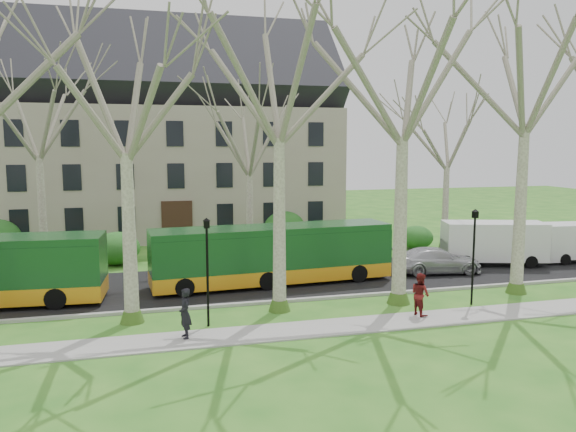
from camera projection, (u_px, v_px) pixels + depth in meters
The scene contains 14 objects.
ground at pixel (340, 308), 25.09m from camera, with size 120.00×120.00×0.00m, color #28681D.
sidewalk at pixel (361, 325), 22.69m from camera, with size 70.00×2.00×0.06m, color gray.
road at pixel (305, 279), 30.36m from camera, with size 80.00×8.00×0.06m, color black.
curb at pixel (329, 298), 26.52m from camera, with size 80.00×0.25×0.14m, color #A5A39E.
building at pixel (170, 134), 45.55m from camera, with size 26.50×12.20×16.00m.
tree_row_verge at pixel (340, 151), 24.47m from camera, with size 49.00×7.00×14.00m.
tree_row_far at pixel (260, 165), 34.53m from camera, with size 33.00×7.00×12.00m.
lamp_row at pixel (349, 256), 23.80m from camera, with size 36.22×0.22×4.30m.
hedges at pixel (202, 239), 37.21m from camera, with size 30.60×8.60×2.00m.
bus_follow at pixel (273, 254), 29.07m from camera, with size 12.46×2.60×3.12m, color #13451B, non-canonical shape.
sedan at pixel (437, 260), 31.55m from camera, with size 2.01×4.94×1.43m, color #A8A8AD.
van_a at pixel (494, 243), 33.69m from camera, with size 5.91×2.15×2.58m, color silver, non-canonical shape.
pedestrian_a at pixel (185, 313), 20.97m from camera, with size 0.69×0.45×1.89m, color black.
pedestrian_b at pixel (420, 294), 23.80m from camera, with size 0.88×0.69×1.81m, color maroon.
Camera 1 is at (-8.45, -22.95, 7.31)m, focal length 35.00 mm.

